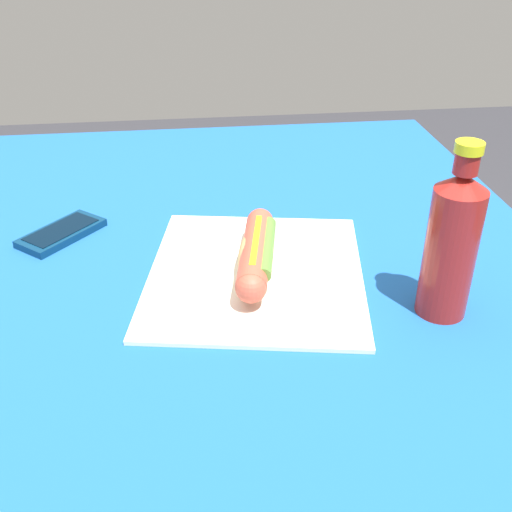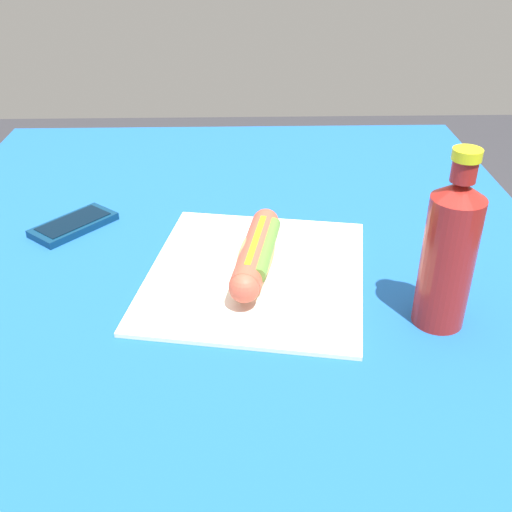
# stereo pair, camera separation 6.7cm
# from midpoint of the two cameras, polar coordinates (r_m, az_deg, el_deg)

# --- Properties ---
(dining_table) EXTENTS (1.23, 0.97, 0.74)m
(dining_table) POSITION_cam_midpoint_polar(r_m,az_deg,el_deg) (0.92, -4.59, -7.63)
(dining_table) COLOR brown
(dining_table) RESTS_ON ground
(paper_wrapper) EXTENTS (0.37, 0.34, 0.01)m
(paper_wrapper) POSITION_cam_midpoint_polar(r_m,az_deg,el_deg) (0.84, -2.27, -1.64)
(paper_wrapper) COLOR silver
(paper_wrapper) RESTS_ON dining_table
(hot_dog) EXTENTS (0.21, 0.08, 0.05)m
(hot_dog) POSITION_cam_midpoint_polar(r_m,az_deg,el_deg) (0.82, -2.25, 0.22)
(hot_dog) COLOR tan
(hot_dog) RESTS_ON paper_wrapper
(cell_phone) EXTENTS (0.14, 0.13, 0.01)m
(cell_phone) POSITION_cam_midpoint_polar(r_m,az_deg,el_deg) (0.99, -19.51, 2.00)
(cell_phone) COLOR #0A2D4C
(cell_phone) RESTS_ON dining_table
(soda_bottle) EXTENTS (0.06, 0.06, 0.22)m
(soda_bottle) POSITION_cam_midpoint_polar(r_m,az_deg,el_deg) (0.75, 15.36, 1.12)
(soda_bottle) COLOR maroon
(soda_bottle) RESTS_ON dining_table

